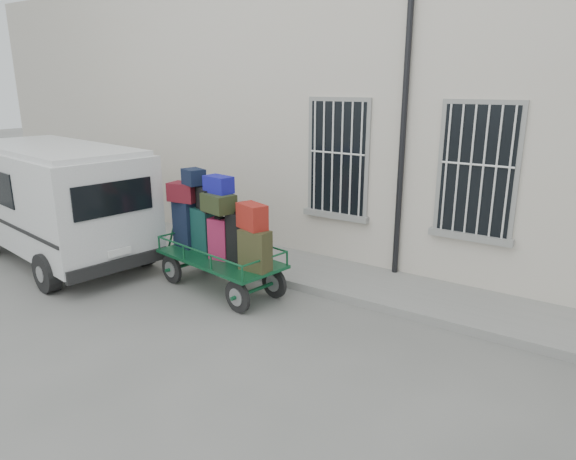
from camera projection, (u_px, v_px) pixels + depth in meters
The scene contains 5 objects.
ground at pixel (266, 322), 8.23m from camera, with size 80.00×80.00×0.00m, color #61615D.
building at pixel (408, 114), 11.77m from camera, with size 24.00×5.15×6.00m.
sidewalk at pixel (334, 276), 9.95m from camera, with size 24.00×1.70×0.15m, color gray.
luggage_cart at pixel (217, 232), 9.22m from camera, with size 2.97×1.51×2.18m.
van at pixel (57, 196), 10.77m from camera, with size 5.14×2.80×2.47m.
Camera 1 is at (4.53, -5.99, 3.68)m, focal length 32.00 mm.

